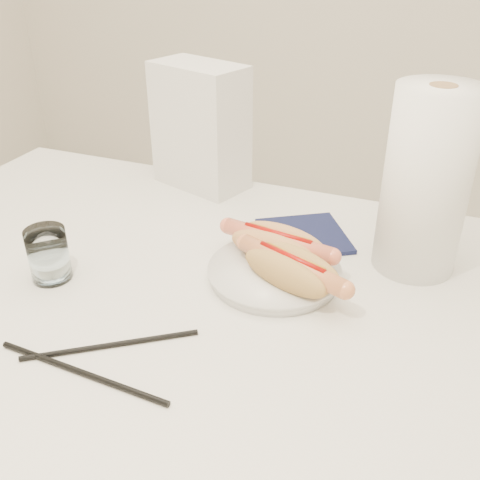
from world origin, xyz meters
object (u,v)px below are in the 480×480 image
at_px(hotdog_right, 291,269).
at_px(water_glass, 48,254).
at_px(table, 181,310).
at_px(plate, 274,274).
at_px(paper_towel_roll, 426,182).
at_px(napkin_box, 200,127).
at_px(hotdog_left, 278,245).

height_order(hotdog_right, water_glass, water_glass).
xyz_separation_m(table, hotdog_right, (0.17, 0.03, 0.10)).
xyz_separation_m(plate, paper_towel_roll, (0.20, 0.12, 0.14)).
bearing_deg(water_glass, table, 19.82).
xyz_separation_m(hotdog_right, napkin_box, (-0.30, 0.32, 0.09)).
relative_size(table, plate, 5.95).
bearing_deg(table, hotdog_left, 36.27).
height_order(napkin_box, paper_towel_roll, paper_towel_roll).
xyz_separation_m(table, paper_towel_roll, (0.33, 0.18, 0.21)).
distance_m(table, hotdog_right, 0.20).
height_order(hotdog_left, paper_towel_roll, paper_towel_roll).
bearing_deg(paper_towel_roll, plate, -147.65).
relative_size(table, paper_towel_roll, 4.10).
distance_m(table, napkin_box, 0.42).
bearing_deg(napkin_box, water_glass, -80.38).
bearing_deg(paper_towel_roll, hotdog_left, -156.42).
distance_m(table, hotdog_left, 0.19).
bearing_deg(paper_towel_roll, water_glass, -154.23).
bearing_deg(hotdog_right, hotdog_left, 146.38).
height_order(plate, paper_towel_roll, paper_towel_roll).
xyz_separation_m(hotdog_left, paper_towel_roll, (0.20, 0.09, 0.11)).
relative_size(hotdog_left, napkin_box, 0.75).
distance_m(table, plate, 0.16).
xyz_separation_m(hotdog_left, hotdog_right, (0.04, -0.06, 0.00)).
bearing_deg(water_glass, plate, 21.40).
relative_size(water_glass, paper_towel_roll, 0.29).
xyz_separation_m(plate, hotdog_left, (-0.01, 0.04, 0.03)).
bearing_deg(table, paper_towel_roll, 28.90).
height_order(hotdog_right, napkin_box, napkin_box).
relative_size(table, water_glass, 13.97).
distance_m(plate, hotdog_right, 0.05).
distance_m(hotdog_left, hotdog_right, 0.07).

